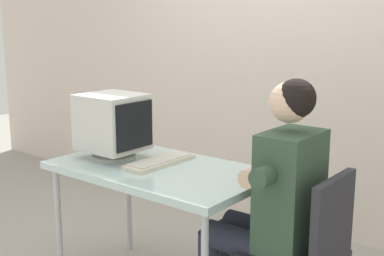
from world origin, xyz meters
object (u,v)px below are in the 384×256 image
object	(u,v)px
desk	(159,176)
keyboard	(160,162)
person_seated	(270,201)
crt_monitor	(113,123)
office_chair	(304,251)

from	to	relation	value
desk	keyboard	xyz separation A→B (m)	(-0.02, 0.04, 0.07)
desk	person_seated	bearing A→B (deg)	3.78
desk	person_seated	distance (m)	0.68
desk	keyboard	size ratio (longest dim) A/B	2.67
keyboard	desk	bearing A→B (deg)	-58.61
crt_monitor	person_seated	world-z (taller)	person_seated
crt_monitor	office_chair	distance (m)	1.30
desk	keyboard	distance (m)	0.09
desk	person_seated	world-z (taller)	person_seated
keyboard	office_chair	size ratio (longest dim) A/B	0.52
person_seated	crt_monitor	bearing A→B (deg)	-175.92
keyboard	person_seated	xyz separation A→B (m)	(0.71, 0.01, -0.08)
crt_monitor	person_seated	bearing A→B (deg)	4.08
crt_monitor	office_chair	world-z (taller)	crt_monitor
person_seated	keyboard	bearing A→B (deg)	-179.53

